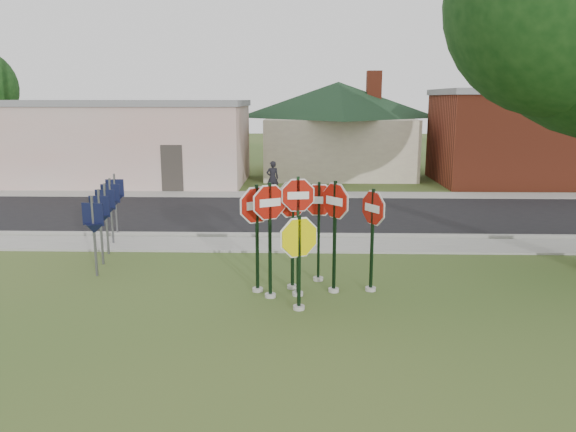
{
  "coord_description": "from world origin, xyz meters",
  "views": [
    {
      "loc": [
        0.06,
        -10.55,
        4.27
      ],
      "look_at": [
        -0.29,
        2.0,
        1.64
      ],
      "focal_mm": 35.0,
      "sensor_mm": 36.0,
      "label": 1
    }
  ],
  "objects_px": {
    "stop_sign_yellow": "(299,251)",
    "pedestrian": "(273,178)",
    "stop_sign_left": "(270,224)",
    "stop_sign_center": "(298,220)"
  },
  "relations": [
    {
      "from": "stop_sign_yellow",
      "to": "pedestrian",
      "type": "xyz_separation_m",
      "value": [
        -1.29,
        13.65,
        -0.43
      ]
    },
    {
      "from": "stop_sign_left",
      "to": "pedestrian",
      "type": "height_order",
      "value": "stop_sign_left"
    },
    {
      "from": "stop_sign_yellow",
      "to": "pedestrian",
      "type": "bearing_deg",
      "value": 95.39
    },
    {
      "from": "stop_sign_center",
      "to": "pedestrian",
      "type": "bearing_deg",
      "value": 95.6
    },
    {
      "from": "stop_sign_center",
      "to": "stop_sign_yellow",
      "type": "distance_m",
      "value": 0.96
    },
    {
      "from": "stop_sign_left",
      "to": "stop_sign_yellow",
      "type": "bearing_deg",
      "value": -48.33
    },
    {
      "from": "stop_sign_yellow",
      "to": "stop_sign_left",
      "type": "bearing_deg",
      "value": 131.67
    },
    {
      "from": "stop_sign_center",
      "to": "pedestrian",
      "type": "distance_m",
      "value": 12.9
    },
    {
      "from": "stop_sign_left",
      "to": "pedestrian",
      "type": "xyz_separation_m",
      "value": [
        -0.65,
        12.94,
        -0.83
      ]
    },
    {
      "from": "stop_sign_yellow",
      "to": "stop_sign_left",
      "type": "relative_size",
      "value": 0.8
    }
  ]
}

